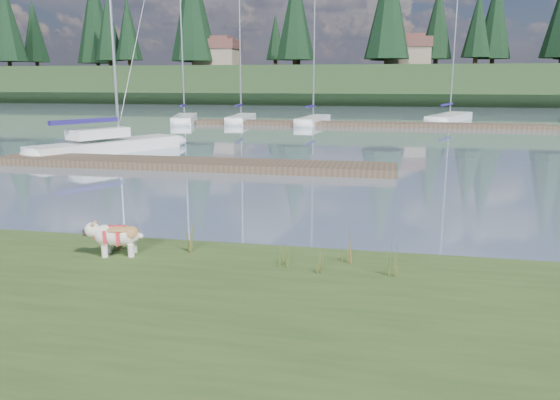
# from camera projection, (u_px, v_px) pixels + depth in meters

# --- Properties ---
(ground) EXTENTS (200.00, 200.00, 0.00)m
(ground) POSITION_uv_depth(u_px,v_px,m) (339.00, 126.00, 40.80)
(ground) COLOR #7D8EA6
(ground) RESTS_ON ground
(bank) EXTENTS (60.00, 9.00, 0.35)m
(bank) POSITION_uv_depth(u_px,v_px,m) (59.00, 365.00, 6.27)
(bank) COLOR #374F20
(bank) RESTS_ON ground
(ridge) EXTENTS (200.00, 20.00, 5.00)m
(ridge) POSITION_uv_depth(u_px,v_px,m) (365.00, 86.00, 81.44)
(ridge) COLOR #1F3419
(ridge) RESTS_ON ground
(bulldog) EXTENTS (1.02, 0.55, 0.60)m
(bulldog) POSITION_uv_depth(u_px,v_px,m) (117.00, 235.00, 9.59)
(bulldog) COLOR silver
(bulldog) RESTS_ON bank
(sailboat_main) EXTENTS (5.38, 8.26, 12.20)m
(sailboat_main) POSITION_uv_depth(u_px,v_px,m) (118.00, 143.00, 26.22)
(sailboat_main) COLOR white
(sailboat_main) RESTS_ON ground
(dock_near) EXTENTS (16.00, 2.00, 0.30)m
(dock_near) POSITION_uv_depth(u_px,v_px,m) (189.00, 164.00, 21.40)
(dock_near) COLOR #4C3D2C
(dock_near) RESTS_ON ground
(dock_far) EXTENTS (26.00, 2.20, 0.30)m
(dock_far) POSITION_uv_depth(u_px,v_px,m) (366.00, 124.00, 40.38)
(dock_far) COLOR #4C3D2C
(dock_far) RESTS_ON ground
(sailboat_bg_0) EXTENTS (3.46, 7.67, 11.00)m
(sailboat_bg_0) POSITION_uv_depth(u_px,v_px,m) (185.00, 118.00, 44.51)
(sailboat_bg_0) COLOR white
(sailboat_bg_0) RESTS_ON ground
(sailboat_bg_1) EXTENTS (1.94, 7.18, 10.68)m
(sailboat_bg_1) POSITION_uv_depth(u_px,v_px,m) (243.00, 118.00, 44.64)
(sailboat_bg_1) COLOR white
(sailboat_bg_1) RESTS_ON ground
(sailboat_bg_2) EXTENTS (2.11, 7.14, 10.66)m
(sailboat_bg_2) POSITION_uv_depth(u_px,v_px,m) (315.00, 119.00, 42.98)
(sailboat_bg_2) COLOR white
(sailboat_bg_2) RESTS_ON ground
(sailboat_bg_3) EXTENTS (4.97, 9.67, 13.91)m
(sailboat_bg_3) POSITION_uv_depth(u_px,v_px,m) (452.00, 116.00, 46.24)
(sailboat_bg_3) COLOR white
(sailboat_bg_3) RESTS_ON ground
(weed_0) EXTENTS (0.17, 0.14, 0.68)m
(weed_0) POSITION_uv_depth(u_px,v_px,m) (189.00, 236.00, 9.82)
(weed_0) COLOR #475B23
(weed_0) RESTS_ON bank
(weed_1) EXTENTS (0.17, 0.14, 0.49)m
(weed_1) POSITION_uv_depth(u_px,v_px,m) (285.00, 254.00, 9.07)
(weed_1) COLOR #475B23
(weed_1) RESTS_ON bank
(weed_2) EXTENTS (0.17, 0.14, 0.67)m
(weed_2) POSITION_uv_depth(u_px,v_px,m) (345.00, 247.00, 9.21)
(weed_2) COLOR #475B23
(weed_2) RESTS_ON bank
(weed_3) EXTENTS (0.17, 0.14, 0.63)m
(weed_3) POSITION_uv_depth(u_px,v_px,m) (119.00, 236.00, 9.92)
(weed_3) COLOR #475B23
(weed_3) RESTS_ON bank
(weed_4) EXTENTS (0.17, 0.14, 0.45)m
(weed_4) POSITION_uv_depth(u_px,v_px,m) (321.00, 261.00, 8.76)
(weed_4) COLOR #475B23
(weed_4) RESTS_ON bank
(weed_5) EXTENTS (0.17, 0.14, 0.72)m
(weed_5) POSITION_uv_depth(u_px,v_px,m) (392.00, 257.00, 8.59)
(weed_5) COLOR #475B23
(weed_5) RESTS_ON bank
(mud_lip) EXTENTS (60.00, 0.50, 0.14)m
(mud_lip) POSITION_uv_depth(u_px,v_px,m) (192.00, 256.00, 10.51)
(mud_lip) COLOR #33281C
(mud_lip) RESTS_ON ground
(conifer_0) EXTENTS (5.72, 5.72, 14.15)m
(conifer_0) POSITION_uv_depth(u_px,v_px,m) (5.00, 18.00, 83.91)
(conifer_0) COLOR #382619
(conifer_0) RESTS_ON ridge
(conifer_1) EXTENTS (4.40, 4.40, 11.30)m
(conifer_1) POSITION_uv_depth(u_px,v_px,m) (108.00, 28.00, 85.19)
(conifer_1) COLOR #382619
(conifer_1) RESTS_ON ridge
(conifer_2) EXTENTS (6.60, 6.60, 16.05)m
(conifer_2) POSITION_uv_depth(u_px,v_px,m) (192.00, 8.00, 78.99)
(conifer_2) COLOR #382619
(conifer_2) RESTS_ON ridge
(conifer_3) EXTENTS (4.84, 4.84, 12.25)m
(conifer_3) POSITION_uv_depth(u_px,v_px,m) (299.00, 22.00, 80.38)
(conifer_3) COLOR #382619
(conifer_3) RESTS_ON ridge
(conifer_4) EXTENTS (6.16, 6.16, 15.10)m
(conifer_4) POSITION_uv_depth(u_px,v_px,m) (389.00, 4.00, 71.88)
(conifer_4) COLOR #382619
(conifer_4) RESTS_ON ridge
(conifer_5) EXTENTS (3.96, 3.96, 10.35)m
(conifer_5) POSITION_uv_depth(u_px,v_px,m) (478.00, 23.00, 73.93)
(conifer_5) COLOR #382619
(conifer_5) RESTS_ON ridge
(house_0) EXTENTS (6.30, 5.30, 4.65)m
(house_0) POSITION_uv_depth(u_px,v_px,m) (217.00, 53.00, 81.69)
(house_0) COLOR gray
(house_0) RESTS_ON ridge
(house_1) EXTENTS (6.30, 5.30, 4.65)m
(house_1) POSITION_uv_depth(u_px,v_px,m) (408.00, 51.00, 77.35)
(house_1) COLOR gray
(house_1) RESTS_ON ridge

